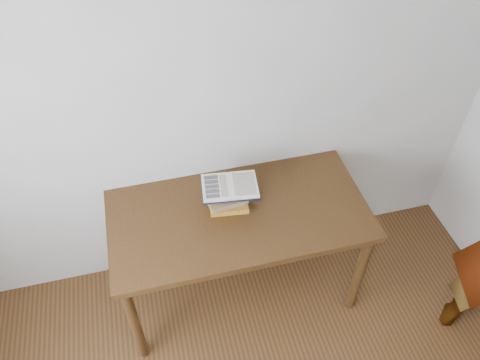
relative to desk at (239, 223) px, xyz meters
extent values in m
cube|color=silver|center=(-0.06, 0.37, 0.59)|extent=(3.50, 0.04, 2.60)
cube|color=#482E12|center=(0.00, 0.00, 0.07)|extent=(1.51, 0.75, 0.04)
cylinder|color=#482E12|center=(-0.69, -0.32, -0.33)|extent=(0.06, 0.06, 0.76)
cylinder|color=#482E12|center=(0.69, -0.32, -0.33)|extent=(0.06, 0.06, 0.76)
cylinder|color=#482E12|center=(-0.69, 0.32, -0.33)|extent=(0.06, 0.06, 0.76)
cylinder|color=#482E12|center=(0.69, 0.32, -0.33)|extent=(0.06, 0.06, 0.76)
cube|color=#BB762A|center=(-0.05, 0.06, 0.11)|extent=(0.24, 0.17, 0.03)
cube|color=tan|center=(-0.06, 0.08, 0.14)|extent=(0.20, 0.14, 0.03)
cube|color=tan|center=(-0.06, 0.07, 0.18)|extent=(0.24, 0.19, 0.03)
cube|color=maroon|center=(-0.05, 0.08, 0.21)|extent=(0.23, 0.18, 0.03)
cube|color=#BB762A|center=(-0.07, 0.07, 0.23)|extent=(0.22, 0.16, 0.03)
cube|color=black|center=(-0.04, 0.07, 0.25)|extent=(0.34, 0.26, 0.01)
cube|color=silver|center=(-0.11, 0.07, 0.26)|extent=(0.18, 0.23, 0.01)
cube|color=silver|center=(0.04, 0.06, 0.26)|extent=(0.18, 0.23, 0.01)
cylinder|color=silver|center=(-0.04, 0.07, 0.26)|extent=(0.04, 0.21, 0.01)
cube|color=black|center=(-0.13, 0.15, 0.27)|extent=(0.08, 0.04, 0.00)
cube|color=black|center=(-0.13, 0.11, 0.27)|extent=(0.08, 0.04, 0.00)
cube|color=black|center=(-0.14, 0.08, 0.27)|extent=(0.08, 0.04, 0.00)
cube|color=black|center=(-0.14, 0.04, 0.27)|extent=(0.08, 0.04, 0.00)
cube|color=black|center=(-0.14, 0.01, 0.27)|extent=(0.08, 0.04, 0.00)
cube|color=beige|center=(-0.07, 0.07, 0.27)|extent=(0.06, 0.18, 0.00)
cube|color=beige|center=(0.05, 0.06, 0.27)|extent=(0.14, 0.19, 0.00)
camera|label=1|loc=(-0.42, -1.71, 2.16)|focal=35.00mm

